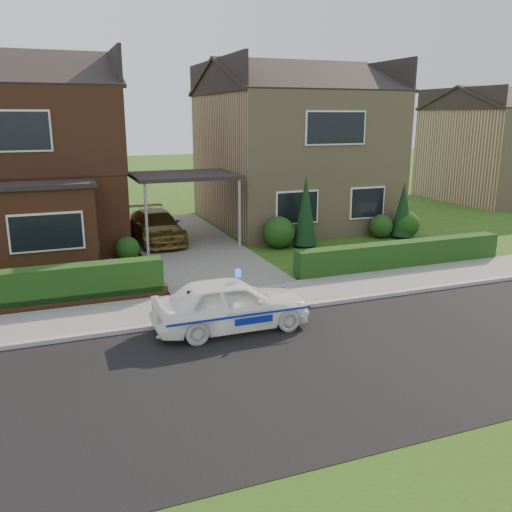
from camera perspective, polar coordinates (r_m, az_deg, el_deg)
name	(u,v)px	position (r m, az deg, el deg)	size (l,w,h in m)	color
ground	(318,364)	(11.23, 6.56, -11.27)	(120.00, 120.00, 0.00)	#234412
road	(318,364)	(11.23, 6.56, -11.27)	(60.00, 6.00, 0.02)	black
kerb	(262,312)	(13.76, 0.67, -5.92)	(60.00, 0.16, 0.12)	#9E9993
sidewalk	(248,300)	(14.68, -0.85, -4.61)	(60.00, 2.00, 0.10)	slate
driveway	(186,244)	(21.04, -7.38, 1.25)	(3.80, 12.00, 0.12)	#666059
house_left	(15,144)	(22.86, -24.01, 10.70)	(7.50, 9.53, 7.25)	brown
house_right	(292,143)	(25.26, 3.79, 11.83)	(7.50, 8.06, 7.25)	tan
carport_link	(184,177)	(20.55, -7.58, 8.28)	(3.80, 3.00, 2.77)	black
dwarf_wall	(16,307)	(15.00, -23.92, -4.97)	(7.70, 0.25, 0.36)	brown
hedge_left	(17,312)	(15.20, -23.83, -5.43)	(7.50, 0.55, 0.90)	#193812
hedge_right	(400,268)	(18.42, 14.93, -1.26)	(7.50, 0.55, 0.80)	#193812
shrub_left_mid	(79,248)	(18.71, -18.13, 0.84)	(1.32, 1.32, 1.32)	#193812
shrub_left_near	(128,249)	(19.19, -13.37, 0.77)	(0.84, 0.84, 0.84)	#193812
shrub_right_near	(279,232)	(20.43, 2.42, 2.51)	(1.20, 1.20, 1.20)	#193812
shrub_right_mid	(381,226)	(22.73, 13.03, 3.08)	(0.96, 0.96, 0.96)	#193812
shrub_right_far	(406,224)	(23.05, 15.52, 3.23)	(1.08, 1.08, 1.08)	#193812
conifer_a	(305,213)	(20.53, 5.23, 4.51)	(0.90, 0.90, 2.60)	black
conifer_b	(403,211)	(22.84, 15.21, 4.58)	(0.90, 0.90, 2.20)	black
neighbour_right	(497,155)	(35.21, 24.07, 9.67)	(6.50, 7.00, 5.20)	tan
police_car	(231,304)	(12.65, -2.66, -5.08)	(3.37, 3.67, 1.41)	white
driveway_car	(156,226)	(21.32, -10.47, 3.10)	(1.67, 4.10, 1.19)	brown
potted_plant_c	(115,270)	(16.84, -14.62, -1.43)	(0.41, 0.41, 0.73)	gray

